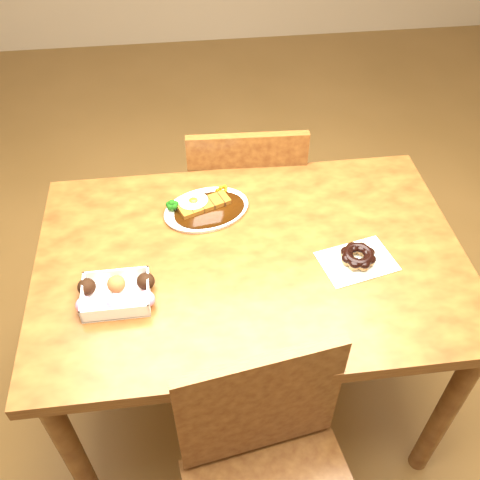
{
  "coord_description": "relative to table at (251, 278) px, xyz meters",
  "views": [
    {
      "loc": [
        -0.16,
        -1.01,
        1.84
      ],
      "look_at": [
        -0.03,
        0.0,
        0.81
      ],
      "focal_mm": 40.0,
      "sensor_mm": 36.0,
      "label": 1
    }
  ],
  "objects": [
    {
      "name": "pon_de_ring",
      "position": [
        0.29,
        -0.06,
        0.12
      ],
      "size": [
        0.23,
        0.18,
        0.04
      ],
      "rotation": [
        0.0,
        0.0,
        0.22
      ],
      "color": "silver",
      "rests_on": "table"
    },
    {
      "name": "katsu_curry_plate",
      "position": [
        -0.12,
        0.2,
        0.11
      ],
      "size": [
        0.3,
        0.25,
        0.05
      ],
      "rotation": [
        0.0,
        0.0,
        0.3
      ],
      "color": "white",
      "rests_on": "table"
    },
    {
      "name": "ground",
      "position": [
        0.0,
        0.0,
        -0.65
      ],
      "size": [
        6.0,
        6.0,
        0.0
      ],
      "primitive_type": "plane",
      "color": "brown",
      "rests_on": "ground"
    },
    {
      "name": "donut_box",
      "position": [
        -0.37,
        -0.11,
        0.12
      ],
      "size": [
        0.2,
        0.13,
        0.05
      ],
      "rotation": [
        0.0,
        0.0,
        0.0
      ],
      "color": "white",
      "rests_on": "table"
    },
    {
      "name": "table",
      "position": [
        0.0,
        0.0,
        0.0
      ],
      "size": [
        1.2,
        0.8,
        0.75
      ],
      "color": "#48210E",
      "rests_on": "ground"
    },
    {
      "name": "chair_far",
      "position": [
        0.05,
        0.53,
        -0.17
      ],
      "size": [
        0.44,
        0.44,
        0.87
      ],
      "rotation": [
        0.0,
        0.0,
        3.09
      ],
      "color": "#48210E",
      "rests_on": "ground"
    }
  ]
}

